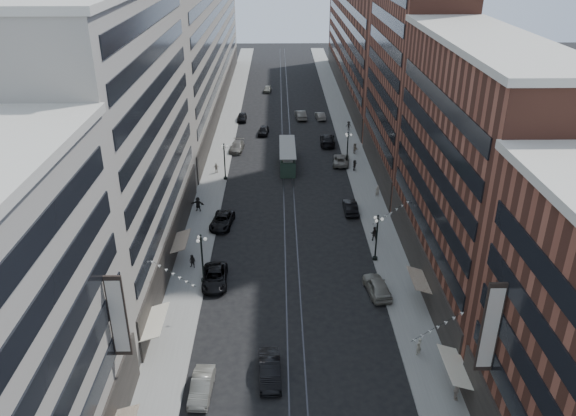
{
  "coord_description": "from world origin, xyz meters",
  "views": [
    {
      "loc": [
        -1.34,
        -21.03,
        32.48
      ],
      "look_at": [
        -0.36,
        35.2,
        5.0
      ],
      "focal_mm": 35.0,
      "sensor_mm": 36.0,
      "label": 1
    }
  ],
  "objects": [
    {
      "name": "pedestrian_2",
      "position": [
        -10.7,
        30.67,
        0.92
      ],
      "size": [
        0.85,
        0.67,
        1.54
      ],
      "primitive_type": "imported",
      "rotation": [
        0.0,
        0.0,
        -0.4
      ],
      "color": "black",
      "rests_on": "sidewalk_west"
    },
    {
      "name": "building_west_far",
      "position": [
        -17.0,
        96.0,
        13.0
      ],
      "size": [
        8.0,
        90.0,
        26.0
      ],
      "primitive_type": "cube",
      "color": "gray",
      "rests_on": "ground"
    },
    {
      "name": "ground",
      "position": [
        0.0,
        60.0,
        0.0
      ],
      "size": [
        220.0,
        220.0,
        0.0
      ],
      "primitive_type": "plane",
      "color": "black",
      "rests_on": "ground"
    },
    {
      "name": "car_extra_1",
      "position": [
        -3.81,
        106.07,
        0.69
      ],
      "size": [
        1.99,
        4.17,
        1.38
      ],
      "primitive_type": "imported",
      "rotation": [
        0.0,
        0.0,
        -0.09
      ],
      "color": "gray",
      "rests_on": "ground"
    },
    {
      "name": "sidewalk_west",
      "position": [
        -11.0,
        70.0,
        0.07
      ],
      "size": [
        4.0,
        180.0,
        0.15
      ],
      "primitive_type": "cube",
      "color": "gray",
      "rests_on": "ground"
    },
    {
      "name": "pedestrian_7",
      "position": [
        9.74,
        36.38,
        1.02
      ],
      "size": [
        0.93,
        0.66,
        1.74
      ],
      "primitive_type": "imported",
      "rotation": [
        0.0,
        0.0,
        2.89
      ],
      "color": "black",
      "rests_on": "sidewalk_east"
    },
    {
      "name": "car_14",
      "position": [
        3.0,
        85.13,
        0.84
      ],
      "size": [
        2.3,
        5.28,
        1.69
      ],
      "primitive_type": "imported",
      "rotation": [
        0.0,
        0.0,
        3.24
      ],
      "color": "#626057",
      "rests_on": "ground"
    },
    {
      "name": "pedestrian_9",
      "position": [
        11.49,
        77.46,
        0.99
      ],
      "size": [
        1.18,
        0.85,
        1.69
      ],
      "primitive_type": "imported",
      "rotation": [
        0.0,
        0.0,
        -0.41
      ],
      "color": "black",
      "rests_on": "sidewalk_east"
    },
    {
      "name": "rail_west",
      "position": [
        -0.7,
        70.0,
        0.01
      ],
      "size": [
        0.12,
        180.0,
        0.02
      ],
      "primitive_type": "cube",
      "color": "#2D2D33",
      "rests_on": "ground"
    },
    {
      "name": "lamppost_se_far",
      "position": [
        9.2,
        32.0,
        3.1
      ],
      "size": [
        1.03,
        1.14,
        5.52
      ],
      "color": "black",
      "rests_on": "sidewalk_east"
    },
    {
      "name": "car_8",
      "position": [
        -8.31,
        67.3,
        0.75
      ],
      "size": [
        2.57,
        5.32,
        1.49
      ],
      "primitive_type": "imported",
      "rotation": [
        0.0,
        0.0,
        -0.1
      ],
      "color": "#65625A",
      "rests_on": "ground"
    },
    {
      "name": "building_east_tower",
      "position": [
        17.0,
        56.0,
        21.0
      ],
      "size": [
        8.0,
        26.0,
        42.0
      ],
      "primitive_type": "cube",
      "color": "brown",
      "rests_on": "ground"
    },
    {
      "name": "streetcar",
      "position": [
        0.0,
        60.8,
        1.41
      ],
      "size": [
        2.45,
        11.07,
        3.06
      ],
      "color": "#253A2D",
      "rests_on": "ground"
    },
    {
      "name": "pedestrian_5",
      "position": [
        -11.85,
        44.51,
        1.12
      ],
      "size": [
        1.87,
        0.95,
        1.94
      ],
      "primitive_type": "imported",
      "rotation": [
        0.0,
        0.0,
        -0.26
      ],
      "color": "black",
      "rests_on": "sidewalk_west"
    },
    {
      "name": "car_9",
      "position": [
        -8.4,
        83.98,
        0.74
      ],
      "size": [
        1.76,
        4.35,
        1.48
      ],
      "primitive_type": "imported",
      "rotation": [
        0.0,
        0.0,
        -0.0
      ],
      "color": "black",
      "rests_on": "ground"
    },
    {
      "name": "pedestrian_6",
      "position": [
        -10.74,
        57.47,
        0.92
      ],
      "size": [
        0.98,
        0.68,
        1.53
      ],
      "primitive_type": "imported",
      "rotation": [
        0.0,
        0.0,
        3.48
      ],
      "color": "gray",
      "rests_on": "sidewalk_west"
    },
    {
      "name": "pedestrian_4",
      "position": [
        12.17,
        11.22,
        1.02
      ],
      "size": [
        0.67,
        1.09,
        1.73
      ],
      "primitive_type": "imported",
      "rotation": [
        0.0,
        0.0,
        1.35
      ],
      "color": "#AD9E8F",
      "rests_on": "sidewalk_east"
    },
    {
      "name": "sidewalk_east",
      "position": [
        11.0,
        70.0,
        0.07
      ],
      "size": [
        4.0,
        180.0,
        0.15
      ],
      "primitive_type": "cube",
      "color": "gray",
      "rests_on": "ground"
    },
    {
      "name": "pedestrian_extra_0",
      "position": [
        10.44,
        16.42,
        0.98
      ],
      "size": [
        0.72,
        0.7,
        1.66
      ],
      "primitive_type": "imported",
      "rotation": [
        0.0,
        0.0,
        3.89
      ],
      "color": "#A39B87",
      "rests_on": "sidewalk_east"
    },
    {
      "name": "lamppost_se_mid",
      "position": [
        9.2,
        60.0,
        3.1
      ],
      "size": [
        1.03,
        1.14,
        5.52
      ],
      "color": "black",
      "rests_on": "sidewalk_east"
    },
    {
      "name": "car_4",
      "position": [
        8.4,
        25.73,
        0.85
      ],
      "size": [
        2.66,
        5.22,
        1.7
      ],
      "primitive_type": "imported",
      "rotation": [
        0.0,
        0.0,
        3.28
      ],
      "color": "gray",
      "rests_on": "ground"
    },
    {
      "name": "rail_east",
      "position": [
        0.7,
        70.0,
        0.01
      ],
      "size": [
        0.12,
        180.0,
        0.02
      ],
      "primitive_type": "cube",
      "color": "#2D2D33",
      "rests_on": "ground"
    },
    {
      "name": "pedestrian_extra_2",
      "position": [
        11.1,
        65.3,
        1.07
      ],
      "size": [
        0.97,
        1.77,
        1.83
      ],
      "primitive_type": "imported",
      "rotation": [
        0.0,
        0.0,
        1.87
      ],
      "color": "gray",
      "rests_on": "sidewalk_east"
    },
    {
      "name": "car_1",
      "position": [
        -7.52,
        12.3,
        0.73
      ],
      "size": [
        1.77,
        4.52,
        1.46
      ],
      "primitive_type": "imported",
      "rotation": [
        0.0,
        0.0,
        -0.05
      ],
      "color": "slate",
      "rests_on": "ground"
    },
    {
      "name": "building_east_far",
      "position": [
        17.0,
        105.0,
        12.0
      ],
      "size": [
        8.0,
        72.0,
        24.0
      ],
      "primitive_type": "cube",
      "color": "brown",
      "rests_on": "ground"
    },
    {
      "name": "pedestrian_8",
      "position": [
        12.07,
        48.45,
        0.96
      ],
      "size": [
        0.64,
        0.47,
        1.63
      ],
      "primitive_type": "imported",
      "rotation": [
        0.0,
        0.0,
        3.29
      ],
      "color": "#A69A89",
      "rests_on": "sidewalk_east"
    },
    {
      "name": "building_west_mid",
      "position": [
        -17.0,
        33.0,
        14.0
      ],
      "size": [
        8.0,
        36.0,
        28.0
      ],
      "primitive_type": "cube",
      "color": "gray",
      "rests_on": "ground"
    },
    {
      "name": "car_2",
      "position": [
        -8.02,
        27.78,
        0.75
      ],
      "size": [
        2.76,
        5.53,
        1.51
      ],
      "primitive_type": "imported",
      "rotation": [
        0.0,
        0.0,
        0.05
      ],
      "color": "black",
      "rests_on": "ground"
    },
    {
      "name": "car_5",
      "position": [
        -2.2,
        13.97,
        0.81
      ],
      "size": [
        1.95,
        5.01,
        1.62
      ],
      "primitive_type": "imported",
      "rotation": [
        0.0,
        0.0,
        0.05
      ],
      "color": "black",
      "rests_on": "ground"
    },
    {
      "name": "car_7",
      "position": [
        -8.4,
        40.51,
        0.73
      ],
      "size": [
        3.05,
        5.54,
        1.47
      ],
      "primitive_type": "imported",
      "rotation": [
        0.0,
        0.0,
        -0.12
      ],
      "color": "black",
      "rests_on": "ground"
    },
    {
      "name": "car_extra_0",
      "position": [
        6.8,
        84.87,
        0.7
      ],
      "size": [
        1.99,
        4.38,
        1.39
      ],
      "primitive_type": "imported",
      "rotation": [
        0.0,
        0.0,
        3.26
      ],
      "color": "slate",
      "rests_on": "ground"
    },
    {
      "name": "lamppost_sw_mid",
      "position": [
        -9.2,
        55.0,
        3.1
      ],
      "size": [
        1.03,
        1.14,
        5.52
      ],
      "color": "black",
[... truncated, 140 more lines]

